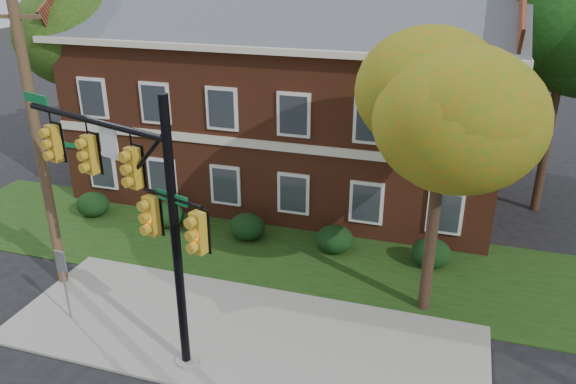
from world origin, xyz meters
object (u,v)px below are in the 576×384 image
(hedge_far_left, at_px, (93,204))
(tree_left_rear, at_px, (78,39))
(tree_near_right, at_px, (455,103))
(sign_post, at_px, (63,274))
(hedge_left, at_px, (167,215))
(utility_pole, at_px, (40,149))
(hedge_center, at_px, (247,227))
(traffic_signal, at_px, (136,197))
(hedge_far_right, at_px, (431,253))
(hedge_right, at_px, (335,239))
(apartment_building, at_px, (287,85))

(hedge_far_left, relative_size, tree_left_rear, 0.16)
(tree_near_right, xyz_separation_m, sign_post, (-10.48, -3.72, -5.04))
(hedge_left, relative_size, tree_near_right, 0.16)
(hedge_left, relative_size, utility_pole, 0.15)
(hedge_center, bearing_deg, traffic_signal, -91.92)
(hedge_far_left, xyz_separation_m, sign_post, (3.75, -6.55, 1.10))
(hedge_center, bearing_deg, hedge_far_left, 180.00)
(hedge_far_left, distance_m, tree_near_right, 15.75)
(tree_near_right, distance_m, traffic_signal, 8.73)
(hedge_far_left, bearing_deg, tree_left_rear, 123.42)
(sign_post, bearing_deg, hedge_far_right, 37.76)
(hedge_far_right, relative_size, traffic_signal, 0.19)
(tree_left_rear, relative_size, traffic_signal, 1.18)
(hedge_center, bearing_deg, tree_left_rear, 156.96)
(hedge_center, xyz_separation_m, tree_left_rear, (-9.73, 4.14, 6.16))
(hedge_far_left, distance_m, traffic_signal, 10.51)
(hedge_left, distance_m, sign_post, 6.65)
(hedge_right, height_order, tree_left_rear, tree_left_rear)
(tree_near_right, distance_m, sign_post, 12.21)
(apartment_building, relative_size, hedge_center, 13.43)
(apartment_building, xyz_separation_m, tree_left_rear, (-9.73, -1.12, 1.69))
(hedge_far_right, bearing_deg, hedge_left, 180.00)
(hedge_right, bearing_deg, utility_pole, -150.08)
(apartment_building, relative_size, hedge_right, 13.43)
(hedge_right, relative_size, utility_pole, 0.15)
(apartment_building, bearing_deg, hedge_far_left, -143.11)
(hedge_left, bearing_deg, hedge_far_right, 0.00)
(hedge_left, bearing_deg, traffic_signal, -64.64)
(hedge_far_left, height_order, hedge_right, same)
(tree_near_right, bearing_deg, hedge_center, 158.58)
(sign_post, bearing_deg, tree_left_rear, 126.41)
(tree_near_right, bearing_deg, tree_left_rear, 157.64)
(hedge_far_right, bearing_deg, hedge_center, 180.00)
(hedge_far_left, bearing_deg, apartment_building, 36.89)
(utility_pole, xyz_separation_m, sign_post, (1.61, -1.74, -3.16))
(hedge_far_left, xyz_separation_m, hedge_left, (3.50, 0.00, 0.00))
(tree_near_right, height_order, tree_left_rear, tree_left_rear)
(tree_near_right, distance_m, utility_pole, 12.39)
(tree_near_right, bearing_deg, apartment_building, 131.77)
(apartment_building, distance_m, tree_left_rear, 9.94)
(hedge_left, distance_m, hedge_center, 3.50)
(hedge_far_left, distance_m, hedge_center, 7.00)
(hedge_center, distance_m, hedge_far_right, 7.00)
(apartment_building, distance_m, tree_near_right, 10.97)
(hedge_far_left, xyz_separation_m, tree_near_right, (14.22, -2.83, 6.14))
(hedge_left, relative_size, hedge_far_right, 1.00)
(tree_near_right, height_order, utility_pole, utility_pole)
(hedge_center, height_order, hedge_right, same)
(apartment_building, xyz_separation_m, tree_near_right, (7.22, -8.09, 1.68))
(sign_post, bearing_deg, hedge_center, 68.78)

